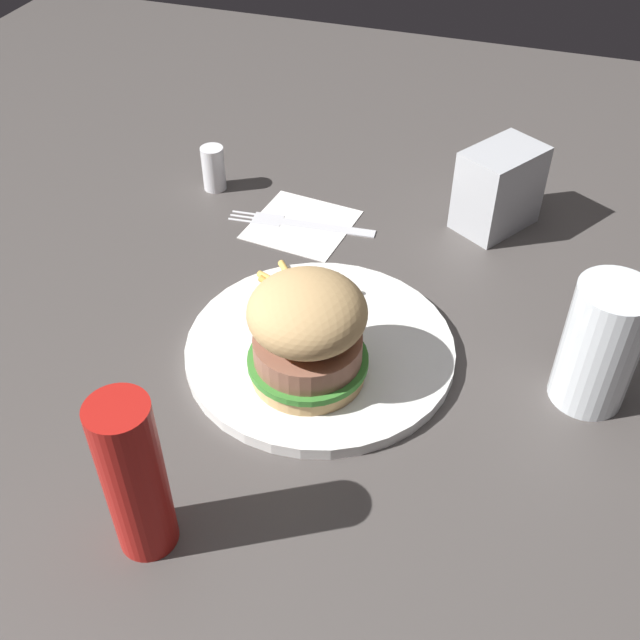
# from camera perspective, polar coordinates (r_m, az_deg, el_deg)

# --- Properties ---
(ground_plane) EXTENTS (1.60, 1.60, 0.00)m
(ground_plane) POSITION_cam_1_polar(r_m,az_deg,el_deg) (0.73, -1.90, -1.35)
(ground_plane) COLOR #47423F
(plate) EXTENTS (0.25, 0.25, 0.01)m
(plate) POSITION_cam_1_polar(r_m,az_deg,el_deg) (0.71, 0.00, -2.17)
(plate) COLOR white
(plate) RESTS_ON ground_plane
(sandwich) EXTENTS (0.11, 0.11, 0.10)m
(sandwich) POSITION_cam_1_polar(r_m,az_deg,el_deg) (0.64, -0.95, -0.88)
(sandwich) COLOR tan
(sandwich) RESTS_ON plate
(fries_pile) EXTENTS (0.12, 0.10, 0.01)m
(fries_pile) POSITION_cam_1_polar(r_m,az_deg,el_deg) (0.75, -1.19, 1.49)
(fries_pile) COLOR gold
(fries_pile) RESTS_ON plate
(napkin) EXTENTS (0.12, 0.12, 0.00)m
(napkin) POSITION_cam_1_polar(r_m,az_deg,el_deg) (0.88, -1.40, 7.25)
(napkin) COLOR white
(napkin) RESTS_ON ground_plane
(fork) EXTENTS (0.03, 0.17, 0.00)m
(fork) POSITION_cam_1_polar(r_m,az_deg,el_deg) (0.88, -1.51, 7.39)
(fork) COLOR silver
(fork) RESTS_ON napkin
(drink_glass) EXTENTS (0.06, 0.06, 0.12)m
(drink_glass) POSITION_cam_1_polar(r_m,az_deg,el_deg) (0.68, 20.27, -2.31)
(drink_glass) COLOR silver
(drink_glass) RESTS_ON ground_plane
(napkin_dispenser) EXTENTS (0.11, 0.10, 0.10)m
(napkin_dispenser) POSITION_cam_1_polar(r_m,az_deg,el_deg) (0.88, 13.36, 9.65)
(napkin_dispenser) COLOR #B7BABF
(napkin_dispenser) RESTS_ON ground_plane
(ketchup_bottle) EXTENTS (0.04, 0.04, 0.14)m
(ketchup_bottle) POSITION_cam_1_polar(r_m,az_deg,el_deg) (0.55, -13.85, -11.52)
(ketchup_bottle) COLOR #B21914
(ketchup_bottle) RESTS_ON ground_plane
(salt_shaker) EXTENTS (0.03, 0.03, 0.06)m
(salt_shaker) POSITION_cam_1_polar(r_m,az_deg,el_deg) (0.94, -8.05, 11.28)
(salt_shaker) COLOR white
(salt_shaker) RESTS_ON ground_plane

